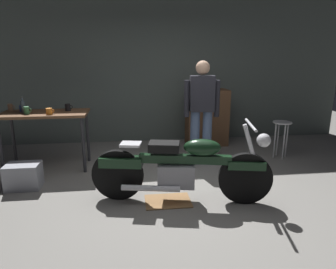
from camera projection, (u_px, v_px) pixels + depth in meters
ground_plane at (173, 198)px, 3.85m from camera, size 12.00×12.00×0.00m
back_wall at (154, 65)px, 6.14m from camera, size 8.00×0.12×3.10m
workbench at (45, 120)px, 4.70m from camera, size 1.30×0.64×0.90m
motorcycle at (182, 167)px, 3.67m from camera, size 2.16×0.74×1.00m
person_standing at (202, 108)px, 4.88m from camera, size 0.57×0.26×1.67m
shop_stool at (282, 130)px, 5.27m from camera, size 0.32×0.32×0.64m
wooden_dresser at (207, 117)px, 6.04m from camera, size 0.80×0.47×1.10m
drip_tray at (168, 201)px, 3.77m from camera, size 0.56×0.40×0.01m
storage_bin at (24, 176)px, 4.12m from camera, size 0.44×0.32×0.34m
mug_black_matte at (68, 107)px, 4.77m from camera, size 0.12×0.08×0.11m
mug_blue_enamel at (23, 109)px, 4.72m from camera, size 0.12×0.08×0.10m
mug_green_speckled at (27, 110)px, 4.52m from camera, size 0.11×0.08×0.11m
mug_brown_stoneware at (10, 107)px, 4.75m from camera, size 0.11×0.07×0.11m
mug_orange_travel at (49, 111)px, 4.50m from camera, size 0.12×0.09×0.09m
bottle at (23, 107)px, 4.61m from camera, size 0.06×0.06×0.24m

